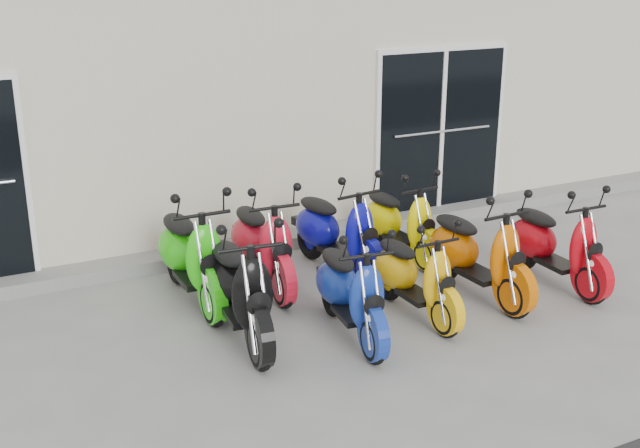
% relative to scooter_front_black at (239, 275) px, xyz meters
% --- Properties ---
extents(ground, '(80.00, 80.00, 0.00)m').
position_rel_scooter_front_black_xyz_m(ground, '(1.20, 0.12, -0.66)').
color(ground, gray).
rests_on(ground, ground).
extents(building, '(14.00, 6.00, 3.20)m').
position_rel_scooter_front_black_xyz_m(building, '(1.20, 5.32, 0.94)').
color(building, beige).
rests_on(building, ground).
extents(front_step, '(14.00, 0.40, 0.15)m').
position_rel_scooter_front_black_xyz_m(front_step, '(1.20, 2.14, -0.58)').
color(front_step, gray).
rests_on(front_step, ground).
extents(door_right, '(2.02, 0.08, 2.22)m').
position_rel_scooter_front_black_xyz_m(door_right, '(3.80, 2.29, 0.60)').
color(door_right, black).
rests_on(door_right, front_step).
extents(scooter_front_black, '(0.82, 1.84, 1.32)m').
position_rel_scooter_front_black_xyz_m(scooter_front_black, '(0.00, 0.00, 0.00)').
color(scooter_front_black, black).
rests_on(scooter_front_black, ground).
extents(scooter_front_blue, '(0.78, 1.66, 1.18)m').
position_rel_scooter_front_black_xyz_m(scooter_front_blue, '(0.95, -0.41, -0.07)').
color(scooter_front_blue, '#143097').
rests_on(scooter_front_blue, ground).
extents(scooter_front_orange_a, '(0.59, 1.52, 1.11)m').
position_rel_scooter_front_black_xyz_m(scooter_front_orange_a, '(1.73, -0.30, -0.11)').
color(scooter_front_orange_a, '#F5B40B').
rests_on(scooter_front_orange_a, ground).
extents(scooter_front_orange_b, '(0.70, 1.74, 1.26)m').
position_rel_scooter_front_black_xyz_m(scooter_front_orange_b, '(2.58, -0.19, -0.03)').
color(scooter_front_orange_b, '#D05B02').
rests_on(scooter_front_orange_b, ground).
extents(scooter_front_red, '(0.62, 1.65, 1.21)m').
position_rel_scooter_front_black_xyz_m(scooter_front_red, '(3.55, -0.31, -0.05)').
color(scooter_front_red, '#B80712').
rests_on(scooter_front_red, ground).
extents(scooter_back_green, '(0.66, 1.81, 1.34)m').
position_rel_scooter_front_black_xyz_m(scooter_back_green, '(-0.13, 1.01, 0.01)').
color(scooter_back_green, '#28D70F').
rests_on(scooter_back_green, ground).
extents(scooter_back_red, '(0.71, 1.74, 1.27)m').
position_rel_scooter_front_black_xyz_m(scooter_back_red, '(0.68, 1.06, -0.03)').
color(scooter_back_red, red).
rests_on(scooter_back_red, ground).
extents(scooter_back_blue, '(0.86, 1.79, 1.27)m').
position_rel_scooter_front_black_xyz_m(scooter_back_blue, '(1.59, 1.06, -0.03)').
color(scooter_back_blue, '#0D0D96').
rests_on(scooter_back_blue, ground).
extents(scooter_back_yellow, '(0.66, 1.60, 1.16)m').
position_rel_scooter_front_black_xyz_m(scooter_back_yellow, '(2.47, 1.14, -0.08)').
color(scooter_back_yellow, '#FCEC00').
rests_on(scooter_back_yellow, ground).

